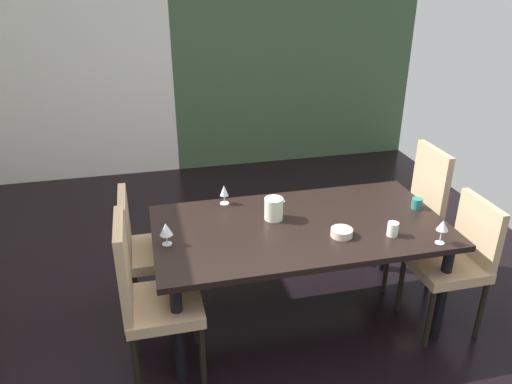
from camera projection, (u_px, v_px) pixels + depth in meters
name	position (u px, v px, depth m)	size (l,w,h in m)	color
ground_plane	(245.00, 318.00, 3.58)	(5.47, 5.99, 0.02)	black
back_panel_interior	(49.00, 53.00, 5.26)	(2.54, 0.10, 2.86)	white
garden_window_panel	(297.00, 43.00, 5.83)	(2.93, 0.10, 2.86)	#3B5238
dining_table	(300.00, 235.00, 3.31)	(1.92, 1.01, 0.74)	black
chair_right_near	(457.00, 256.00, 3.31)	(0.44, 0.44, 0.93)	tan
chair_right_far	(413.00, 209.00, 3.82)	(0.44, 0.44, 1.07)	tan
chair_left_near	(148.00, 293.00, 2.87)	(0.44, 0.44, 1.06)	tan
chair_left_far	(147.00, 246.00, 3.42)	(0.44, 0.44, 0.94)	tan
wine_glass_south	(166.00, 230.00, 3.01)	(0.08, 0.08, 0.15)	silver
wine_glass_west	(443.00, 226.00, 3.02)	(0.07, 0.07, 0.16)	silver
wine_glass_east	(224.00, 191.00, 3.52)	(0.07, 0.07, 0.14)	silver
serving_bowl_front	(342.00, 232.00, 3.13)	(0.14, 0.14, 0.05)	beige
cup_near_window	(393.00, 229.00, 3.13)	(0.07, 0.07, 0.09)	white
cup_center	(417.00, 203.00, 3.48)	(0.07, 0.07, 0.07)	#267465
pitcher_right	(274.00, 208.00, 3.32)	(0.14, 0.13, 0.15)	#E0F1CD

